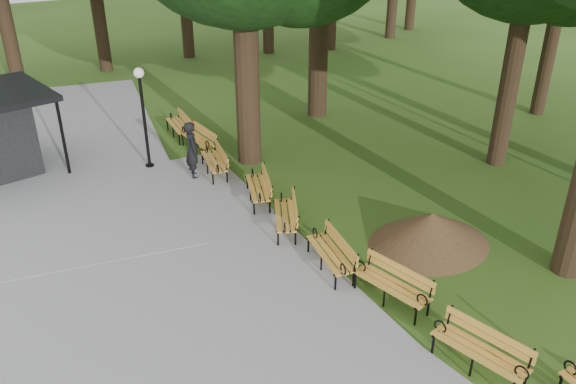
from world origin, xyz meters
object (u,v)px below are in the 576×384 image
bench_2 (479,352)px  bench_7 (214,161)px  person (192,150)px  dirt_mound (430,229)px  bench_9 (179,125)px  bench_3 (391,286)px  lamp_post (142,98)px  bench_4 (330,254)px  bench_8 (198,140)px  bench_5 (285,215)px  bench_6 (258,188)px

bench_2 → bench_7: 10.41m
person → dirt_mound: 7.69m
person → dirt_mound: size_ratio=0.67×
person → bench_9: (0.85, 3.54, -0.48)m
bench_3 → bench_9: size_ratio=1.00×
bench_7 → person: bearing=-90.0°
bench_7 → lamp_post: bearing=-122.2°
person → bench_9: 3.67m
bench_4 → bench_2: bearing=17.9°
bench_9 → dirt_mound: bearing=20.1°
bench_3 → bench_7: bearing=172.2°
bench_4 → bench_8: bearing=-170.1°
person → bench_8: person is taller
bench_2 → bench_7: size_ratio=1.00×
bench_2 → bench_5: 6.24m
bench_2 → bench_7: (-0.68, 10.39, 0.00)m
bench_3 → bench_9: 11.67m
bench_7 → bench_8: 2.01m
dirt_mound → bench_3: 2.73m
bench_7 → bench_6: bearing=19.5°
bench_4 → bench_9: same height
bench_9 → bench_3: bearing=7.0°
lamp_post → bench_6: 4.79m
person → lamp_post: bearing=47.3°
bench_3 → bench_9: (-0.39, 11.66, 0.00)m
bench_7 → bench_2: bearing=15.4°
bench_4 → lamp_post: bearing=-156.4°
bench_6 → bench_7: same height
dirt_mound → bench_9: dirt_mound is taller
lamp_post → bench_3: size_ratio=1.74×
lamp_post → bench_5: (1.81, -5.72, -1.93)m
bench_6 → lamp_post: bearing=-133.3°
person → bench_4: person is taller
bench_2 → bench_8: size_ratio=1.00×
person → lamp_post: (-0.99, 1.42, 1.45)m
bench_2 → bench_5: size_ratio=1.00×
bench_2 → bench_4: same height
bench_8 → person: bearing=-30.1°
dirt_mound → person: bearing=118.1°
person → bench_3: person is taller
bench_3 → bench_8: size_ratio=1.00×
lamp_post → bench_3: (2.22, -9.55, -1.93)m
bench_3 → bench_5: same height
bench_2 → bench_3: size_ratio=1.00×
lamp_post → bench_3: bearing=-76.9°
bench_4 → bench_8: 8.28m
dirt_mound → bench_6: dirt_mound is taller
lamp_post → dirt_mound: lamp_post is taller
bench_3 → dirt_mound: bearing=107.5°
lamp_post → bench_2: size_ratio=1.74×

